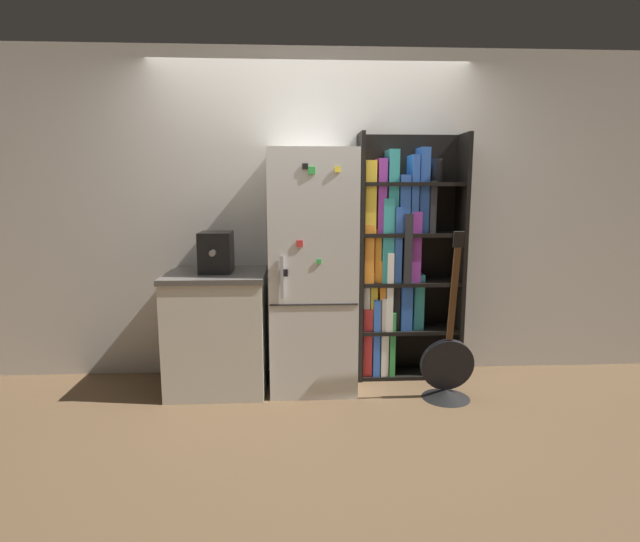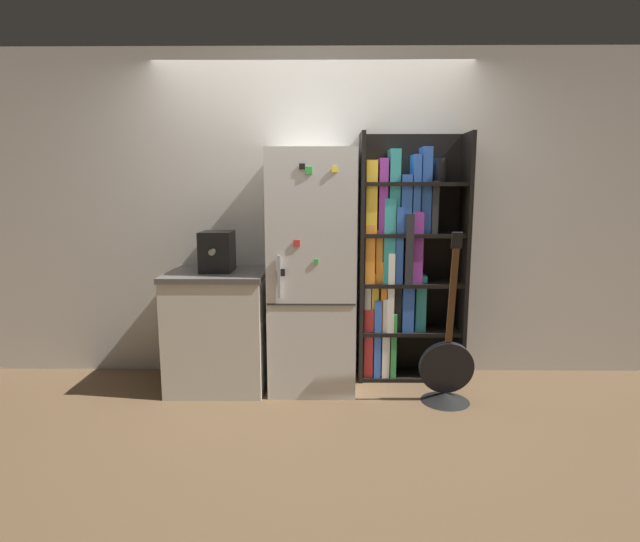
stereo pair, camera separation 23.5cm
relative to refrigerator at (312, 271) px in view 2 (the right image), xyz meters
name	(u,v)px [view 2 (the right image)]	position (x,y,z in m)	size (l,w,h in m)	color
ground_plane	(312,391)	(0.00, -0.14, -0.90)	(16.00, 16.00, 0.00)	brown
wall_back	(313,216)	(0.00, 0.33, 0.40)	(8.00, 0.05, 2.60)	silver
refrigerator	(312,271)	(0.00, 0.00, 0.00)	(0.64, 0.64, 1.80)	white
bookshelf	(400,261)	(0.69, 0.18, 0.05)	(0.83, 0.30, 1.94)	black
kitchen_counter	(219,328)	(-0.72, -0.01, -0.45)	(0.74, 0.67, 0.90)	silver
espresso_machine	(217,251)	(-0.72, -0.01, 0.15)	(0.23, 0.33, 0.30)	black
guitar	(446,378)	(0.97, -0.32, -0.73)	(0.39, 0.35, 1.24)	black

